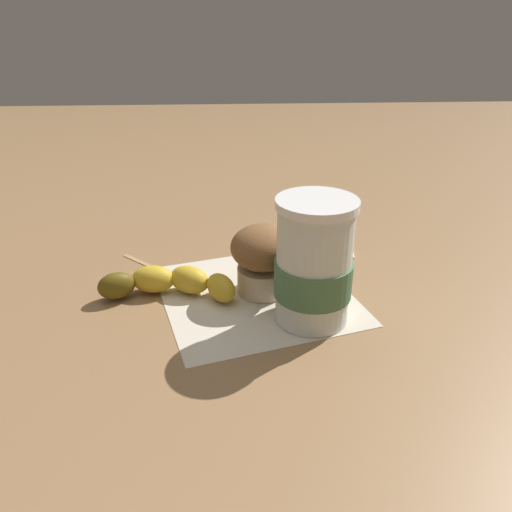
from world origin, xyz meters
name	(u,v)px	position (x,y,z in m)	size (l,w,h in m)	color
ground_plane	(256,295)	(0.00, 0.00, 0.00)	(3.00, 3.00, 0.00)	#936D47
paper_napkin	(256,294)	(0.00, 0.00, 0.00)	(0.24, 0.24, 0.00)	beige
coffee_cup	(314,265)	(-0.06, 0.06, 0.07)	(0.09, 0.09, 0.15)	silver
muffin	(263,256)	(-0.01, -0.01, 0.05)	(0.09, 0.09, 0.09)	beige
banana	(170,282)	(0.11, 0.00, 0.02)	(0.19, 0.08, 0.04)	gold
sugar_packet	(343,250)	(-0.14, -0.12, 0.00)	(0.05, 0.03, 0.01)	white
wooden_stirrer	(148,265)	(0.16, -0.09, 0.00)	(0.11, 0.01, 0.00)	tan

